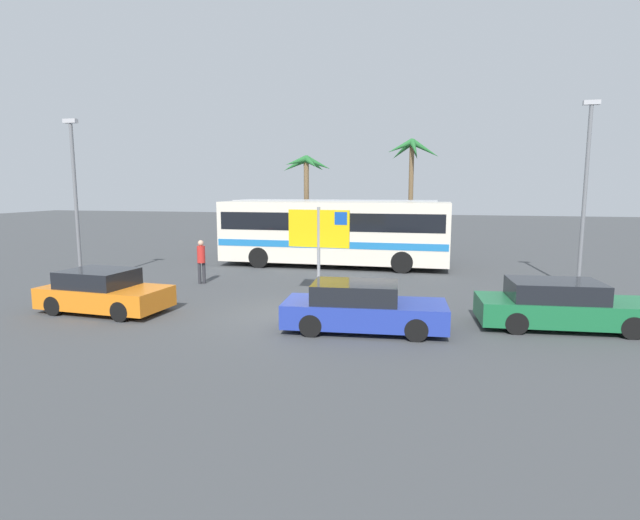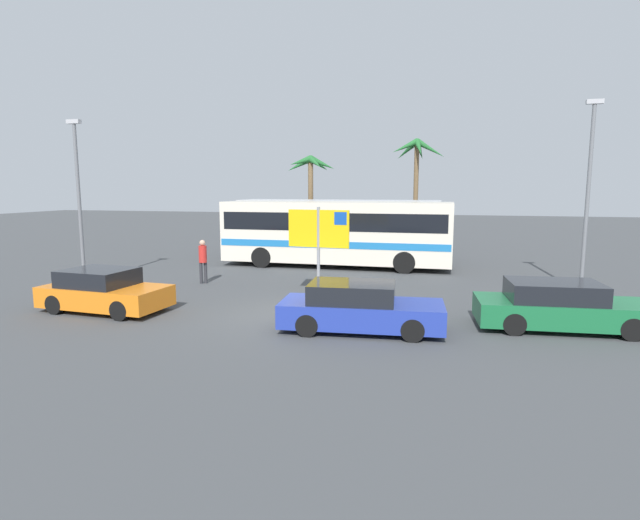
{
  "view_description": "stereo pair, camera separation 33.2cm",
  "coord_description": "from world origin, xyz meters",
  "px_view_note": "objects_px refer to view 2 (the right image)",
  "views": [
    {
      "loc": [
        4.02,
        -14.09,
        3.86
      ],
      "look_at": [
        0.02,
        3.13,
        1.3
      ],
      "focal_mm": 28.15,
      "sensor_mm": 36.0,
      "label": 1
    },
    {
      "loc": [
        4.35,
        -14.01,
        3.86
      ],
      "look_at": [
        0.02,
        3.13,
        1.3
      ],
      "focal_mm": 28.15,
      "sensor_mm": 36.0,
      "label": 2
    }
  ],
  "objects_px": {
    "car_blue": "(359,308)",
    "car_orange": "(104,291)",
    "bus_front_coach": "(336,230)",
    "bus_rear_coach": "(338,225)",
    "car_green": "(561,307)",
    "pedestrian_crossing_lot": "(203,258)",
    "ferry_sign": "(320,232)"
  },
  "relations": [
    {
      "from": "car_green",
      "to": "car_blue",
      "type": "bearing_deg",
      "value": -168.73
    },
    {
      "from": "bus_front_coach",
      "to": "car_blue",
      "type": "bearing_deg",
      "value": -74.41
    },
    {
      "from": "ferry_sign",
      "to": "pedestrian_crossing_lot",
      "type": "xyz_separation_m",
      "value": [
        -5.27,
        1.54,
        -1.28
      ]
    },
    {
      "from": "ferry_sign",
      "to": "pedestrian_crossing_lot",
      "type": "bearing_deg",
      "value": 168.35
    },
    {
      "from": "bus_front_coach",
      "to": "bus_rear_coach",
      "type": "distance_m",
      "value": 3.47
    },
    {
      "from": "bus_front_coach",
      "to": "bus_rear_coach",
      "type": "height_order",
      "value": "same"
    },
    {
      "from": "car_blue",
      "to": "car_orange",
      "type": "xyz_separation_m",
      "value": [
        -8.17,
        0.24,
        -0.0
      ]
    },
    {
      "from": "car_blue",
      "to": "car_green",
      "type": "xyz_separation_m",
      "value": [
        5.32,
        1.48,
        0.0
      ]
    },
    {
      "from": "car_green",
      "to": "car_orange",
      "type": "bearing_deg",
      "value": -179.04
    },
    {
      "from": "car_green",
      "to": "car_orange",
      "type": "relative_size",
      "value": 1.17
    },
    {
      "from": "car_blue",
      "to": "bus_front_coach",
      "type": "bearing_deg",
      "value": 101.13
    },
    {
      "from": "bus_rear_coach",
      "to": "car_orange",
      "type": "relative_size",
      "value": 2.75
    },
    {
      "from": "pedestrian_crossing_lot",
      "to": "ferry_sign",
      "type": "bearing_deg",
      "value": -141.78
    },
    {
      "from": "bus_front_coach",
      "to": "bus_rear_coach",
      "type": "relative_size",
      "value": 1.0
    },
    {
      "from": "pedestrian_crossing_lot",
      "to": "car_orange",
      "type": "bearing_deg",
      "value": 134.62
    },
    {
      "from": "car_green",
      "to": "pedestrian_crossing_lot",
      "type": "xyz_separation_m",
      "value": [
        -12.62,
        3.73,
        0.41
      ]
    },
    {
      "from": "car_blue",
      "to": "car_green",
      "type": "distance_m",
      "value": 5.52
    },
    {
      "from": "car_blue",
      "to": "car_orange",
      "type": "relative_size",
      "value": 1.11
    },
    {
      "from": "car_green",
      "to": "ferry_sign",
      "type": "bearing_deg",
      "value": 159.05
    },
    {
      "from": "car_green",
      "to": "car_orange",
      "type": "height_order",
      "value": "same"
    },
    {
      "from": "bus_rear_coach",
      "to": "car_green",
      "type": "height_order",
      "value": "bus_rear_coach"
    },
    {
      "from": "ferry_sign",
      "to": "car_green",
      "type": "bearing_deg",
      "value": -11.99
    },
    {
      "from": "ferry_sign",
      "to": "pedestrian_crossing_lot",
      "type": "height_order",
      "value": "ferry_sign"
    },
    {
      "from": "car_orange",
      "to": "pedestrian_crossing_lot",
      "type": "distance_m",
      "value": 5.07
    },
    {
      "from": "bus_front_coach",
      "to": "bus_rear_coach",
      "type": "xyz_separation_m",
      "value": [
        -0.61,
        3.42,
        0.0
      ]
    },
    {
      "from": "bus_front_coach",
      "to": "pedestrian_crossing_lot",
      "type": "relative_size",
      "value": 6.26
    },
    {
      "from": "pedestrian_crossing_lot",
      "to": "bus_front_coach",
      "type": "bearing_deg",
      "value": -73.0
    },
    {
      "from": "bus_rear_coach",
      "to": "car_green",
      "type": "xyz_separation_m",
      "value": [
        8.94,
        -12.73,
        -1.15
      ]
    },
    {
      "from": "car_green",
      "to": "pedestrian_crossing_lot",
      "type": "relative_size",
      "value": 2.66
    },
    {
      "from": "ferry_sign",
      "to": "car_orange",
      "type": "xyz_separation_m",
      "value": [
        -6.14,
        -3.44,
        -1.69
      ]
    },
    {
      "from": "pedestrian_crossing_lot",
      "to": "car_blue",
      "type": "bearing_deg",
      "value": -161.06
    },
    {
      "from": "bus_front_coach",
      "to": "car_orange",
      "type": "xyz_separation_m",
      "value": [
        -5.15,
        -10.57,
        -1.15
      ]
    }
  ]
}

